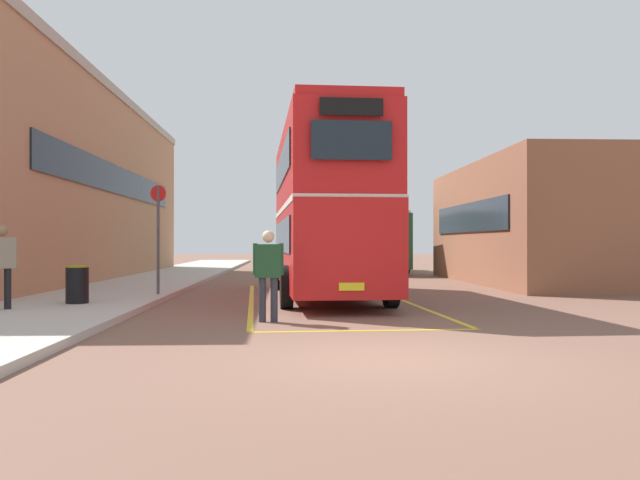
# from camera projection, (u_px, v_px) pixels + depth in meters

# --- Properties ---
(ground_plane) EXTENTS (135.60, 135.60, 0.00)m
(ground_plane) POSITION_uv_depth(u_px,v_px,m) (327.00, 286.00, 22.95)
(ground_plane) COLOR brown
(sidewalk_left) EXTENTS (4.00, 57.60, 0.14)m
(sidewalk_left) POSITION_uv_depth(u_px,v_px,m) (153.00, 281.00, 25.05)
(sidewalk_left) COLOR #B2ADA3
(sidewalk_left) RESTS_ON ground
(brick_building_left) EXTENTS (7.06, 24.59, 7.64)m
(brick_building_left) POSITION_uv_depth(u_px,v_px,m) (33.00, 185.00, 26.39)
(brick_building_left) COLOR #AD7A56
(brick_building_left) RESTS_ON ground
(depot_building_right) EXTENTS (8.59, 12.31, 4.50)m
(depot_building_right) POSITION_uv_depth(u_px,v_px,m) (579.00, 224.00, 25.17)
(depot_building_right) COLOR brown
(depot_building_right) RESTS_ON ground
(double_decker_bus) EXTENTS (3.12, 10.38, 4.75)m
(double_decker_bus) POSITION_uv_depth(u_px,v_px,m) (325.00, 207.00, 18.45)
(double_decker_bus) COLOR black
(double_decker_bus) RESTS_ON ground
(single_deck_bus) EXTENTS (2.93, 8.58, 3.02)m
(single_deck_bus) POSITION_uv_depth(u_px,v_px,m) (372.00, 241.00, 34.12)
(single_deck_bus) COLOR black
(single_deck_bus) RESTS_ON ground
(pedestrian_boarding) EXTENTS (0.59, 0.25, 1.75)m
(pedestrian_boarding) POSITION_uv_depth(u_px,v_px,m) (268.00, 269.00, 12.60)
(pedestrian_boarding) COLOR #2D2D38
(pedestrian_boarding) RESTS_ON ground
(pedestrian_waiting_near) EXTENTS (0.53, 0.47, 1.75)m
(pedestrian_waiting_near) POSITION_uv_depth(u_px,v_px,m) (2.00, 260.00, 13.61)
(pedestrian_waiting_near) COLOR black
(pedestrian_waiting_near) RESTS_ON sidewalk_left
(litter_bin) EXTENTS (0.54, 0.54, 0.86)m
(litter_bin) POSITION_uv_depth(u_px,v_px,m) (77.00, 284.00, 15.02)
(litter_bin) COLOR black
(litter_bin) RESTS_ON sidewalk_left
(bus_stop_sign) EXTENTS (0.43, 0.14, 2.93)m
(bus_stop_sign) POSITION_uv_depth(u_px,v_px,m) (158.00, 229.00, 17.72)
(bus_stop_sign) COLOR #4C4C51
(bus_stop_sign) RESTS_ON sidewalk_left
(bay_marking_yellow) EXTENTS (4.74, 12.48, 0.01)m
(bay_marking_yellow) POSITION_uv_depth(u_px,v_px,m) (330.00, 303.00, 16.55)
(bay_marking_yellow) COLOR gold
(bay_marking_yellow) RESTS_ON ground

